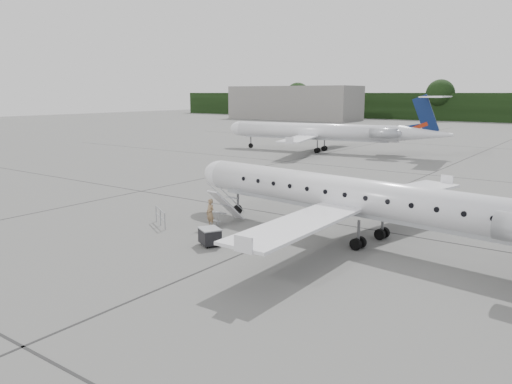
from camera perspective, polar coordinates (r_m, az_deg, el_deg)
The scene contains 8 objects.
ground at distance 25.90m, azimuth 9.09°, elevation -6.85°, with size 320.00×320.00×0.00m, color #5F5E5C.
terminal_building at distance 154.93m, azimuth 4.34°, elevation 10.13°, with size 40.00×14.00×10.00m, color gray.
main_regional_jet at distance 27.40m, azimuth 11.49°, elevation 1.52°, with size 26.98×19.43×6.92m, color white, non-canonical shape.
airstair at distance 31.06m, azimuth -3.43°, elevation -1.60°, with size 0.85×2.37×2.17m, color white, non-canonical shape.
passenger at distance 30.23m, azimuth -5.25°, elevation -2.41°, with size 0.63×0.41×1.73m, color #90714E.
safety_railing at distance 31.07m, azimuth -10.87°, elevation -2.89°, with size 2.20×0.08×1.00m, color #96999E, non-canonical shape.
baggage_cart at distance 26.71m, azimuth -5.30°, elevation -5.06°, with size 1.16×0.94×1.00m, color black, non-canonical shape.
bg_regional_left at distance 69.57m, azimuth 6.65°, elevation 7.80°, with size 29.49×21.23×7.74m, color white, non-canonical shape.
Camera 1 is at (10.91, -22.09, 7.99)m, focal length 35.00 mm.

